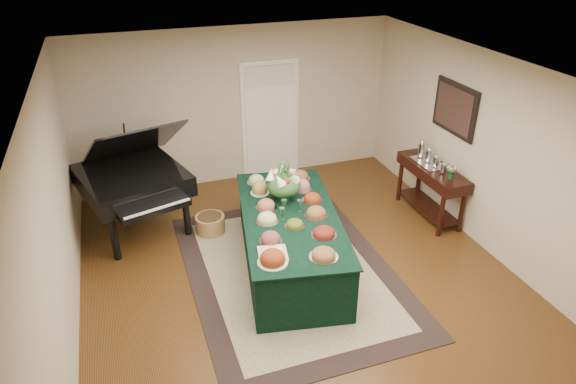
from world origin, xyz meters
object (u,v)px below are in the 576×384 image
object	(u,v)px
floral_centerpiece	(284,181)
grand_piano	(133,179)
buffet_table	(290,240)
mahogany_sideboard	(432,178)

from	to	relation	value
floral_centerpiece	grand_piano	xyz separation A→B (m)	(-1.90, 1.22, -0.23)
buffet_table	floral_centerpiece	distance (m)	0.80
floral_centerpiece	mahogany_sideboard	bearing A→B (deg)	3.33
buffet_table	mahogany_sideboard	xyz separation A→B (m)	(2.52, 0.56, 0.26)
floral_centerpiece	mahogany_sideboard	size ratio (longest dim) A/B	0.35
floral_centerpiece	mahogany_sideboard	world-z (taller)	floral_centerpiece
buffet_table	grand_piano	distance (m)	2.51
grand_piano	mahogany_sideboard	size ratio (longest dim) A/B	1.39
mahogany_sideboard	floral_centerpiece	bearing A→B (deg)	-176.67
grand_piano	mahogany_sideboard	distance (m)	4.51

